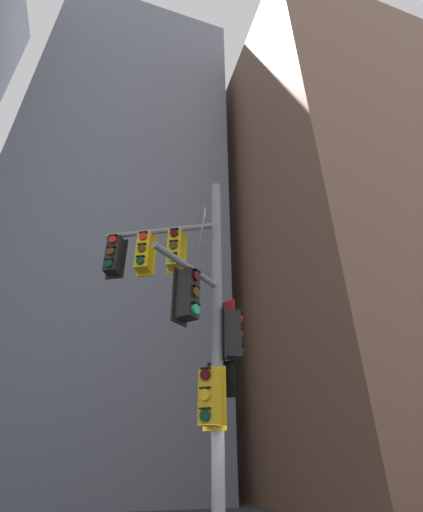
# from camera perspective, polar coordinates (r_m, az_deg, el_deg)

# --- Properties ---
(building_tower_right) EXTENTS (16.62, 16.62, 36.72)m
(building_tower_right) POSITION_cam_1_polar(r_m,az_deg,el_deg) (30.23, 20.73, 4.98)
(building_tower_right) COLOR brown
(building_tower_right) RESTS_ON ground
(building_mid_block) EXTENTS (15.81, 15.81, 43.63)m
(building_mid_block) POSITION_cam_1_polar(r_m,az_deg,el_deg) (34.23, -14.60, 6.47)
(building_mid_block) COLOR slate
(building_mid_block) RESTS_ON ground
(signal_pole_assembly) EXTENTS (3.19, 2.93, 8.36)m
(signal_pole_assembly) POSITION_cam_1_polar(r_m,az_deg,el_deg) (7.88, -3.65, -8.34)
(signal_pole_assembly) COLOR gray
(signal_pole_assembly) RESTS_ON ground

